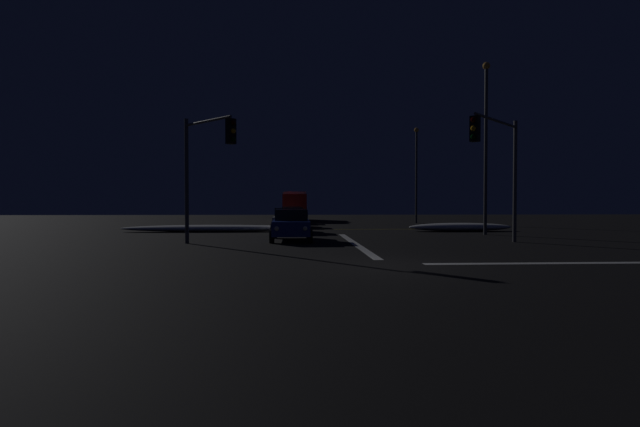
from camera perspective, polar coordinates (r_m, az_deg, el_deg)
ground at (r=14.59m, az=7.95°, el=-6.37°), size 120.00×120.00×0.10m
stop_line_north at (r=21.88m, az=4.27°, el=-3.66°), size 0.35×12.64×0.01m
centre_line_ns at (r=33.39m, az=1.77°, el=-1.95°), size 22.00×0.15×0.01m
crosswalk_bar_east at (r=17.62m, az=32.83°, el=-5.07°), size 12.64×0.40×0.01m
snow_bank_left_curb at (r=31.40m, az=-13.00°, el=-1.78°), size 11.86×1.50×0.45m
snow_bank_right_curb at (r=32.56m, az=16.74°, el=-1.60°), size 6.95×1.50×0.56m
sedan_blue at (r=23.58m, az=-3.51°, el=-1.36°), size 2.02×4.33×1.57m
sedan_silver at (r=30.13m, az=-3.97°, el=-0.78°), size 2.02×4.33×1.57m
sedan_red at (r=36.51m, az=-3.41°, el=-0.42°), size 2.02×4.33×1.57m
sedan_white at (r=42.55m, az=-3.54°, el=-0.17°), size 2.02×4.33×1.57m
box_truck at (r=50.34m, az=-3.11°, el=1.09°), size 2.68×8.28×3.08m
traffic_signal_ne at (r=22.61m, az=21.00°, el=6.75°), size 3.57×3.57×5.85m
traffic_signal_nw at (r=21.45m, az=-13.85°, el=6.83°), size 2.70×2.70×5.80m
streetlamp_right_near at (r=29.72m, az=19.59°, el=8.82°), size 0.44×0.44×10.22m
streetlamp_right_far at (r=44.78m, az=11.68°, el=5.45°), size 0.44×0.44×8.93m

